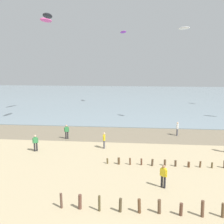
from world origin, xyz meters
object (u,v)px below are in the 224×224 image
person_nearest_camera (177,128)px  kite_aloft_5 (184,28)px  person_left_flank (104,140)px  person_far_down_beach (163,176)px  person_right_flank (67,131)px  kite_aloft_3 (48,16)px  kite_aloft_0 (123,32)px  person_mid_beach (35,143)px  kite_aloft_4 (46,20)px

person_nearest_camera → kite_aloft_5: bearing=78.9°
person_left_flank → person_far_down_beach: same height
person_right_flank → kite_aloft_3: 16.67m
person_right_flank → kite_aloft_0: size_ratio=0.64×
person_mid_beach → person_nearest_camera: bearing=25.9°
person_right_flank → person_nearest_camera: bearing=11.7°
person_mid_beach → kite_aloft_5: (16.53, 13.85, 12.82)m
person_nearest_camera → kite_aloft_4: 28.86m
person_left_flank → person_right_flank: same height
person_nearest_camera → person_left_flank: 10.22m
person_left_flank → person_right_flank: bearing=148.3°
kite_aloft_0 → kite_aloft_4: size_ratio=0.84×
person_far_down_beach → kite_aloft_4: (-17.71, 26.90, 15.32)m
person_far_down_beach → person_mid_beach: bearing=151.3°
kite_aloft_0 → kite_aloft_3: kite_aloft_3 is taller
person_far_down_beach → kite_aloft_3: 27.54m
person_nearest_camera → person_mid_beach: bearing=-154.1°
person_nearest_camera → person_left_flank: size_ratio=1.00×
person_right_flank → kite_aloft_3: bearing=120.4°
kite_aloft_0 → kite_aloft_5: 19.59m
person_right_flank → kite_aloft_0: bearing=78.9°
person_right_flank → kite_aloft_5: 21.49m
person_left_flank → person_far_down_beach: 9.84m
person_mid_beach → kite_aloft_0: size_ratio=0.64×
person_left_flank → kite_aloft_0: size_ratio=0.64×
kite_aloft_4 → person_mid_beach: bearing=-149.6°
person_right_flank → person_far_down_beach: size_ratio=1.00×
person_far_down_beach → person_nearest_camera: bearing=77.6°
person_left_flank → kite_aloft_0: 32.72m
kite_aloft_4 → person_left_flank: bearing=-131.4°
kite_aloft_0 → person_far_down_beach: bearing=-17.1°
person_nearest_camera → kite_aloft_3: bearing=165.8°
person_mid_beach → person_right_flank: (1.95, 4.64, 0.00)m
person_left_flank → kite_aloft_5: 20.20m
person_far_down_beach → kite_aloft_3: size_ratio=0.57×
person_far_down_beach → kite_aloft_5: (4.36, 20.50, 12.82)m
person_left_flank → kite_aloft_3: (-9.11, 10.21, 14.43)m
kite_aloft_0 → kite_aloft_3: size_ratio=0.89×
person_mid_beach → kite_aloft_5: 25.08m
kite_aloft_5 → person_far_down_beach: bearing=124.4°
person_far_down_beach → kite_aloft_4: 35.67m
person_nearest_camera → person_right_flank: size_ratio=1.00×
person_far_down_beach → kite_aloft_5: 24.57m
person_far_down_beach → kite_aloft_0: kite_aloft_0 is taller
person_mid_beach → person_far_down_beach: size_ratio=1.00×
person_mid_beach → person_left_flank: size_ratio=1.00×
person_nearest_camera → person_right_flank: same height
kite_aloft_3 → kite_aloft_4: size_ratio=0.95×
person_right_flank → kite_aloft_4: size_ratio=0.54×
kite_aloft_5 → kite_aloft_3: bearing=52.5°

